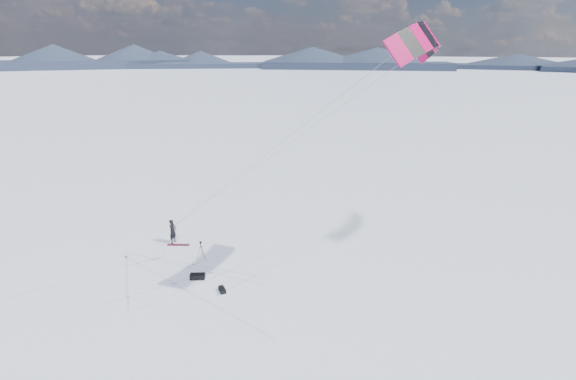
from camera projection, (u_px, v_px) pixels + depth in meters
The scene contains 9 objects.
ground at pixel (180, 265), 27.73m from camera, with size 1800.00×1800.00×0.00m, color white.
horizon_hills at pixel (176, 223), 26.74m from camera, with size 704.00×704.00×8.00m.
snow_tracks at pixel (166, 268), 27.38m from camera, with size 17.62×14.39×0.01m.
snowkiter at pixel (174, 242), 30.99m from camera, with size 0.66×0.44×1.82m, color black.
snowboard at pixel (178, 245), 30.56m from camera, with size 1.63×0.30×0.04m, color maroon.
tripod at pixel (201, 248), 28.36m from camera, with size 0.55×0.61×1.27m.
gear_bag_a at pixel (197, 276), 26.02m from camera, with size 1.01×0.84×0.41m.
gear_bag_b at pixel (222, 290), 24.66m from camera, with size 0.72×0.66×0.30m.
power_kite at pixel (418, 44), 19.94m from camera, with size 17.59×6.20×13.62m.
Camera 1 is at (18.01, -18.32, 13.62)m, focal length 26.00 mm.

